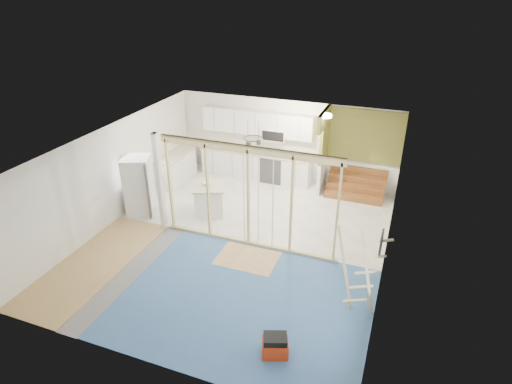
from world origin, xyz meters
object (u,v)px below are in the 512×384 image
at_px(toolbox, 275,346).
at_px(ladder, 359,271).
at_px(fridge, 139,186).
at_px(island, 210,199).

relative_size(toolbox, ladder, 0.28).
height_order(fridge, toolbox, fridge).
relative_size(island, ladder, 0.58).
distance_m(toolbox, ladder, 2.09).
distance_m(island, ladder, 5.13).
xyz_separation_m(fridge, ladder, (6.20, -1.93, 0.14)).
xyz_separation_m(fridge, toolbox, (5.08, -3.52, -0.62)).
bearing_deg(ladder, fridge, 150.71).
distance_m(fridge, ladder, 6.49).
bearing_deg(toolbox, fridge, 125.19).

